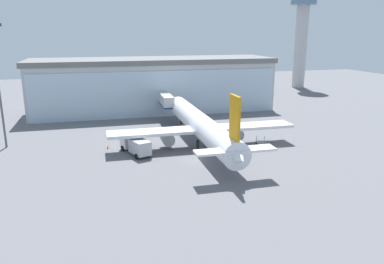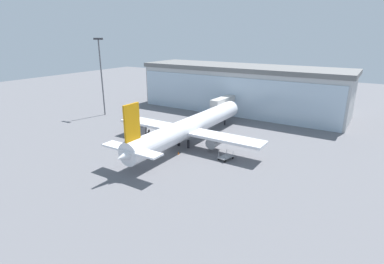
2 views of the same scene
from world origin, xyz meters
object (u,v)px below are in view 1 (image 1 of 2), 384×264
object	(u,v)px
baggage_cart	(262,143)
catering_truck	(136,145)
control_tower	(302,27)
safety_cone_nose	(219,153)
jet_bridge	(165,99)
airplane	(201,125)
safety_cone_wingtip	(108,147)

from	to	relation	value
baggage_cart	catering_truck	bearing A→B (deg)	-80.20
control_tower	catering_truck	size ratio (longest dim) A/B	4.33
control_tower	baggage_cart	size ratio (longest dim) A/B	10.61
catering_truck	safety_cone_nose	size ratio (longest dim) A/B	13.85
jet_bridge	control_tower	distance (m)	70.49
catering_truck	control_tower	bearing A→B (deg)	-66.17
jet_bridge	airplane	distance (m)	21.39
jet_bridge	safety_cone_nose	distance (m)	27.82
baggage_cart	jet_bridge	bearing A→B (deg)	-140.36
jet_bridge	baggage_cart	distance (m)	27.97
catering_truck	safety_cone_nose	bearing A→B (deg)	-125.75
baggage_cart	safety_cone_wingtip	distance (m)	26.57
baggage_cart	safety_cone_wingtip	bearing A→B (deg)	-88.64
jet_bridge	airplane	xyz separation A→B (m)	(1.99, -21.26, -1.11)
catering_truck	safety_cone_nose	world-z (taller)	catering_truck
catering_truck	safety_cone_wingtip	distance (m)	6.15
control_tower	safety_cone_nose	world-z (taller)	control_tower
jet_bridge	safety_cone_wingtip	bearing A→B (deg)	146.64
airplane	baggage_cart	bearing A→B (deg)	-109.00
control_tower	safety_cone_nose	size ratio (longest dim) A/B	59.92
jet_bridge	safety_cone_wingtip	xyz separation A→B (m)	(-13.99, -19.10, -4.35)
catering_truck	baggage_cart	distance (m)	21.70
control_tower	catering_truck	bearing A→B (deg)	-137.35
airplane	safety_cone_wingtip	world-z (taller)	airplane
baggage_cart	safety_cone_wingtip	size ratio (longest dim) A/B	5.65
baggage_cart	airplane	bearing A→B (deg)	-96.34
catering_truck	safety_cone_nose	xyz separation A→B (m)	(12.96, -3.94, -1.19)
airplane	safety_cone_wingtip	xyz separation A→B (m)	(-15.98, 2.17, -3.23)
safety_cone_wingtip	jet_bridge	bearing A→B (deg)	53.77
airplane	baggage_cart	distance (m)	11.02
catering_truck	safety_cone_wingtip	size ratio (longest dim) A/B	13.85
safety_cone_wingtip	baggage_cart	bearing A→B (deg)	-12.77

